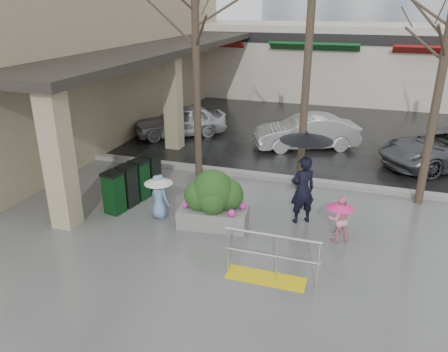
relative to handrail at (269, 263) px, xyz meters
The scene contains 18 objects.
ground 1.85m from the handrail, 138.58° to the left, with size 120.00×120.00×0.00m, color #51514F.
street_asphalt 23.24m from the handrail, 93.36° to the left, with size 120.00×36.00×0.01m, color black.
curb 5.38m from the handrail, 104.66° to the left, with size 120.00×0.30×0.15m, color gray.
near_building 14.32m from the handrail, 138.39° to the left, with size 6.00×18.00×8.00m, color tan.
canopy_slab 11.54m from the handrail, 123.81° to the left, with size 2.80×18.00×0.25m, color #2D2823.
pillar_front 5.48m from the handrail, behind, with size 0.55×0.55×3.50m, color tan.
pillar_back 9.02m from the handrail, 126.15° to the left, with size 0.55×0.55×3.50m, color tan.
storefront_row 19.25m from the handrail, 88.07° to the left, with size 34.00×6.74×4.00m.
handrail is the anchor object (origin of this frame).
tree_west 7.52m from the handrail, 124.99° to the left, with size 3.20×3.20×6.80m.
woman 2.86m from the handrail, 85.29° to the left, with size 1.27×1.27×2.37m.
child_pink 2.34m from the handrail, 59.77° to the left, with size 0.67×0.63×1.11m.
child_blue 3.74m from the handrail, 151.12° to the left, with size 0.72×0.72×1.16m.
planter 2.57m from the handrail, 134.92° to the left, with size 1.77×1.05×1.47m.
news_boxes 4.99m from the handrail, 150.71° to the left, with size 0.83×2.06×1.12m.
car_a 10.41m from the handrail, 123.07° to the left, with size 1.49×3.70×1.26m, color #BBBCC1.
car_b 8.69m from the handrail, 93.53° to the left, with size 1.33×3.82×1.26m, color silver.
car_c 9.19m from the handrail, 62.74° to the left, with size 2.09×4.53×1.26m, color #4F5256.
Camera 1 is at (2.79, -8.45, 5.18)m, focal length 35.00 mm.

